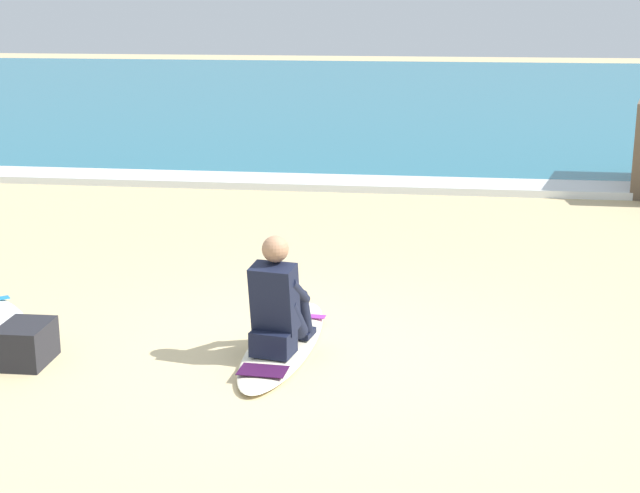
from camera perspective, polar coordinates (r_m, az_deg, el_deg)
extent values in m
plane|color=#CCB584|center=(7.51, -0.37, -6.89)|extent=(80.00, 80.00, 0.00)
cube|color=teal|center=(27.77, 5.69, 9.22)|extent=(80.00, 28.00, 0.10)
cube|color=white|center=(14.22, 3.59, 3.82)|extent=(80.00, 0.90, 0.11)
ellipsoid|color=#EFE5C6|center=(7.74, -2.25, -5.93)|extent=(0.64, 2.17, 0.07)
cube|color=purple|center=(8.28, -1.30, -4.23)|extent=(0.48, 0.13, 0.01)
cube|color=#351037|center=(7.11, -3.51, -7.57)|extent=(0.38, 0.26, 0.01)
cube|color=black|center=(7.38, -2.87, -5.85)|extent=(0.36, 0.31, 0.20)
cylinder|color=black|center=(7.52, -3.10, -4.22)|extent=(0.22, 0.43, 0.43)
cylinder|color=black|center=(7.72, -2.65, -3.94)|extent=(0.16, 0.28, 0.42)
cube|color=black|center=(7.85, -2.49, -5.13)|extent=(0.14, 0.23, 0.05)
cylinder|color=black|center=(7.46, -1.66, -4.38)|extent=(0.22, 0.43, 0.43)
cylinder|color=black|center=(7.64, -1.03, -4.12)|extent=(0.16, 0.28, 0.42)
cube|color=black|center=(7.77, -0.82, -5.32)|extent=(0.14, 0.23, 0.05)
cube|color=black|center=(7.30, -2.80, -3.17)|extent=(0.39, 0.35, 0.57)
sphere|color=#A37556|center=(7.21, -2.75, -0.16)|extent=(0.21, 0.21, 0.21)
cylinder|color=black|center=(7.47, -3.40, -2.54)|extent=(0.16, 0.41, 0.31)
cylinder|color=black|center=(7.38, -1.37, -2.75)|extent=(0.16, 0.41, 0.31)
cube|color=#0A2C40|center=(8.22, -18.45, -5.17)|extent=(0.43, 0.41, 0.01)
cube|color=#232328|center=(7.73, -17.53, -5.68)|extent=(0.37, 0.49, 0.32)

